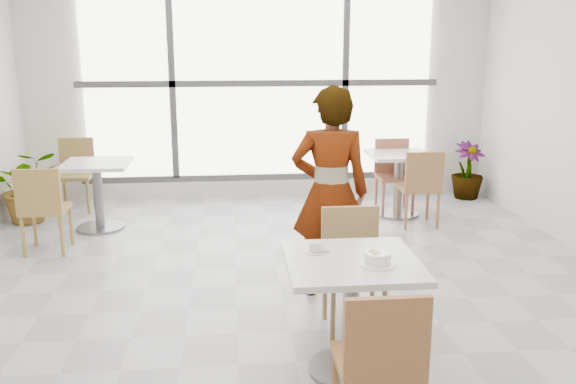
{
  "coord_description": "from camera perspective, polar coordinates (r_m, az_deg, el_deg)",
  "views": [
    {
      "loc": [
        -0.4,
        -4.45,
        2.04
      ],
      "look_at": [
        0.0,
        -0.3,
        1.0
      ],
      "focal_mm": 38.13,
      "sensor_mm": 36.0,
      "label": 1
    }
  ],
  "objects": [
    {
      "name": "floor",
      "position": [
        4.91,
        -0.34,
        -10.54
      ],
      "size": [
        7.0,
        7.0,
        0.0
      ],
      "primitive_type": "plane",
      "color": "#9E9EA5",
      "rests_on": "ground"
    },
    {
      "name": "wall_back",
      "position": [
        7.97,
        -2.67,
        10.13
      ],
      "size": [
        6.0,
        0.0,
        6.0
      ],
      "primitive_type": "plane",
      "rotation": [
        1.57,
        0.0,
        0.0
      ],
      "color": "silver",
      "rests_on": "ground"
    },
    {
      "name": "wall_front",
      "position": [
        1.16,
        15.89,
        -14.34
      ],
      "size": [
        6.0,
        0.0,
        6.0
      ],
      "primitive_type": "plane",
      "rotation": [
        -1.57,
        0.0,
        0.0
      ],
      "color": "silver",
      "rests_on": "ground"
    },
    {
      "name": "window",
      "position": [
        7.91,
        -2.65,
        10.1
      ],
      "size": [
        4.6,
        0.07,
        2.52
      ],
      "color": "white",
      "rests_on": "ground"
    },
    {
      "name": "main_table",
      "position": [
        3.82,
        5.9,
        -9.46
      ],
      "size": [
        0.8,
        0.8,
        0.75
      ],
      "color": "silver",
      "rests_on": "ground"
    },
    {
      "name": "chair_near",
      "position": [
        3.19,
        8.62,
        -15.0
      ],
      "size": [
        0.42,
        0.42,
        0.87
      ],
      "rotation": [
        0.0,
        0.0,
        3.14
      ],
      "color": "#955D33",
      "rests_on": "ground"
    },
    {
      "name": "chair_far",
      "position": [
        4.45,
        6.01,
        -6.31
      ],
      "size": [
        0.42,
        0.42,
        0.87
      ],
      "color": "#9A7748",
      "rests_on": "ground"
    },
    {
      "name": "oatmeal_bowl",
      "position": [
        3.64,
        8.33,
        -6.14
      ],
      "size": [
        0.21,
        0.21,
        0.1
      ],
      "color": "white",
      "rests_on": "main_table"
    },
    {
      "name": "coffee_cup",
      "position": [
        3.82,
        2.56,
        -5.24
      ],
      "size": [
        0.16,
        0.13,
        0.07
      ],
      "color": "silver",
      "rests_on": "main_table"
    },
    {
      "name": "person",
      "position": [
        4.88,
        3.95,
        -0.09
      ],
      "size": [
        0.66,
        0.47,
        1.71
      ],
      "primitive_type": "imported",
      "rotation": [
        0.0,
        0.0,
        3.04
      ],
      "color": "black",
      "rests_on": "ground"
    },
    {
      "name": "bg_table_left",
      "position": [
        6.99,
        -17.32,
        0.54
      ],
      "size": [
        0.7,
        0.7,
        0.75
      ],
      "color": "silver",
      "rests_on": "ground"
    },
    {
      "name": "bg_table_right",
      "position": [
        7.33,
        10.27,
        1.56
      ],
      "size": [
        0.7,
        0.7,
        0.75
      ],
      "color": "silver",
      "rests_on": "ground"
    },
    {
      "name": "bg_chair_left_near",
      "position": [
        6.33,
        -21.92,
        -1.09
      ],
      "size": [
        0.42,
        0.42,
        0.87
      ],
      "rotation": [
        0.0,
        0.0,
        3.14
      ],
      "color": "olive",
      "rests_on": "ground"
    },
    {
      "name": "bg_chair_left_far",
      "position": [
        7.93,
        -19.18,
        2.04
      ],
      "size": [
        0.42,
        0.42,
        0.87
      ],
      "color": "olive",
      "rests_on": "ground"
    },
    {
      "name": "bg_chair_right_near",
      "position": [
        6.89,
        12.27,
        0.79
      ],
      "size": [
        0.42,
        0.42,
        0.87
      ],
      "rotation": [
        0.0,
        0.0,
        3.14
      ],
      "color": "#916139",
      "rests_on": "ground"
    },
    {
      "name": "bg_chair_right_far",
      "position": [
        7.53,
        9.8,
        2.02
      ],
      "size": [
        0.42,
        0.42,
        0.87
      ],
      "color": "#9D5942",
      "rests_on": "ground"
    },
    {
      "name": "plant_left",
      "position": [
        7.57,
        -23.06,
        0.51
      ],
      "size": [
        0.91,
        0.84,
        0.83
      ],
      "primitive_type": "imported",
      "rotation": [
        0.0,
        0.0,
        0.3
      ],
      "color": "#3C8036",
      "rests_on": "ground"
    },
    {
      "name": "plant_right",
      "position": [
        8.36,
        16.39,
        1.94
      ],
      "size": [
        0.52,
        0.52,
        0.75
      ],
      "primitive_type": "imported",
      "rotation": [
        0.0,
        0.0,
        0.29
      ],
      "color": "#47823F",
      "rests_on": "ground"
    }
  ]
}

